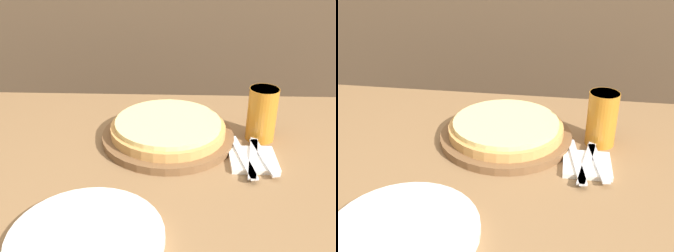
# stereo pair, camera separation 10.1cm
# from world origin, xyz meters

# --- Properties ---
(pizza_on_board) EXTENTS (0.34, 0.34, 0.06)m
(pizza_on_board) POSITION_xyz_m (0.06, 0.12, 0.75)
(pizza_on_board) COLOR brown
(pizza_on_board) RESTS_ON dining_table
(beer_glass) EXTENTS (0.07, 0.07, 0.14)m
(beer_glass) POSITION_xyz_m (0.30, 0.14, 0.80)
(beer_glass) COLOR #B7701E
(beer_glass) RESTS_ON dining_table
(dinner_plate) EXTENTS (0.28, 0.28, 0.02)m
(dinner_plate) POSITION_xyz_m (-0.07, -0.26, 0.73)
(dinner_plate) COLOR white
(dinner_plate) RESTS_ON dining_table
(napkin_stack) EXTENTS (0.11, 0.11, 0.01)m
(napkin_stack) POSITION_xyz_m (0.27, 0.02, 0.73)
(napkin_stack) COLOR white
(napkin_stack) RESTS_ON dining_table
(fork) EXTENTS (0.05, 0.19, 0.00)m
(fork) POSITION_xyz_m (0.24, 0.02, 0.74)
(fork) COLOR silver
(fork) RESTS_ON napkin_stack
(dinner_knife) EXTENTS (0.05, 0.19, 0.00)m
(dinner_knife) POSITION_xyz_m (0.27, 0.02, 0.74)
(dinner_knife) COLOR silver
(dinner_knife) RESTS_ON napkin_stack
(spoon) EXTENTS (0.04, 0.16, 0.00)m
(spoon) POSITION_xyz_m (0.29, 0.02, 0.74)
(spoon) COLOR silver
(spoon) RESTS_ON napkin_stack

